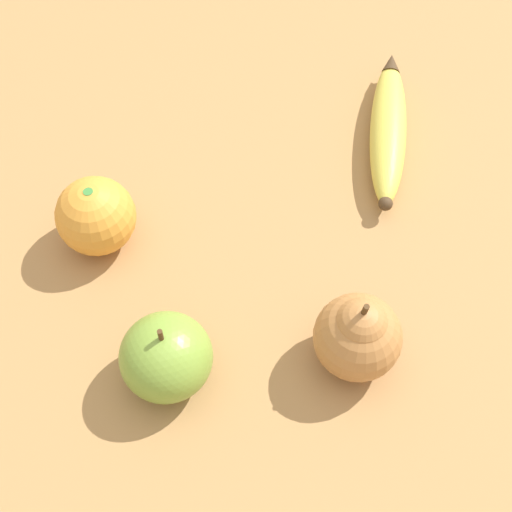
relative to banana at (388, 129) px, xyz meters
The scene contains 5 objects.
ground_plane 0.12m from the banana, 155.80° to the right, with size 3.00×3.00×0.00m, color #A87A47.
banana is the anchor object (origin of this frame).
orange 0.33m from the banana, 169.80° to the left, with size 0.08×0.08×0.08m.
pear 0.27m from the banana, 135.92° to the right, with size 0.08×0.08×0.10m.
apple 0.36m from the banana, 162.38° to the right, with size 0.08×0.08×0.09m.
Camera 1 is at (-0.31, -0.31, 0.60)m, focal length 50.00 mm.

